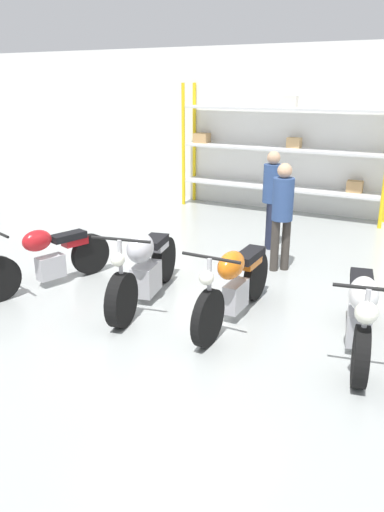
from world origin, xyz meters
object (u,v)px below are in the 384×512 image
object	(u,v)px
person_near_rack	(282,209)
motorcycle_orange	(235,283)
shelving_rack	(279,149)
person_browsing	(272,192)
motorcycle_red	(44,257)
motorcycle_white	(361,313)
motorcycle_silver	(145,268)

from	to	relation	value
person_near_rack	motorcycle_orange	bearing A→B (deg)	140.16
shelving_rack	person_browsing	bearing A→B (deg)	-73.71
motorcycle_red	person_near_rack	xyz separation A→B (m)	(2.75, 2.25, 0.53)
shelving_rack	motorcycle_white	distance (m)	6.32
motorcycle_orange	person_near_rack	size ratio (longest dim) A/B	1.25
motorcycle_silver	person_browsing	xyz separation A→B (m)	(0.70, 2.99, 0.54)
person_browsing	shelving_rack	bearing A→B (deg)	-101.40
person_browsing	motorcycle_silver	bearing A→B (deg)	49.19
motorcycle_silver	motorcycle_white	bearing A→B (deg)	77.71
motorcycle_orange	motorcycle_white	bearing A→B (deg)	87.36
motorcycle_orange	motorcycle_white	world-z (taller)	motorcycle_orange
motorcycle_orange	motorcycle_white	size ratio (longest dim) A/B	1.06
motorcycle_silver	person_browsing	size ratio (longest dim) A/B	1.27
motorcycle_orange	person_near_rack	xyz separation A→B (m)	(-0.07, 1.94, 0.50)
motorcycle_white	shelving_rack	bearing A→B (deg)	-164.45
motorcycle_silver	motorcycle_red	bearing A→B (deg)	-91.92
motorcycle_orange	person_browsing	distance (m)	3.05
motorcycle_red	motorcycle_orange	bearing A→B (deg)	113.33
motorcycle_orange	shelving_rack	bearing A→B (deg)	-166.09
motorcycle_red	person_browsing	world-z (taller)	person_browsing
motorcycle_red	shelving_rack	bearing A→B (deg)	-177.18
motorcycle_silver	person_near_rack	distance (m)	2.39
shelving_rack	person_browsing	xyz separation A→B (m)	(0.74, -2.54, -0.41)
motorcycle_silver	shelving_rack	bearing A→B (deg)	168.88
motorcycle_red	person_near_rack	world-z (taller)	person_near_rack
motorcycle_red	motorcycle_orange	distance (m)	2.83
motorcycle_silver	motorcycle_orange	distance (m)	1.29
motorcycle_silver	motorcycle_white	world-z (taller)	motorcycle_silver
shelving_rack	person_near_rack	bearing A→B (deg)	-70.38
person_browsing	motorcycle_white	bearing A→B (deg)	97.00
person_near_rack	motorcycle_silver	bearing A→B (deg)	106.67
motorcycle_red	motorcycle_silver	xyz separation A→B (m)	(1.53, 0.26, 0.01)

